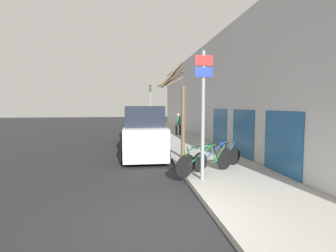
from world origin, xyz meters
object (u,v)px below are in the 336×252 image
Objects in this scene: bicycle_1 at (208,159)px; street_tree at (180,111)px; bicycle_0 at (206,162)px; parked_car_1 at (138,126)px; bicycle_2 at (218,157)px; pedestrian_near at (178,123)px; signpost at (203,111)px; parked_car_0 at (144,135)px; traffic_light at (150,99)px.

bicycle_1 is 3.03m from street_tree.
bicycle_0 is 9.54m from parked_car_1.
pedestrian_near is (0.54, 10.86, 0.56)m from bicycle_2.
signpost is 1.85m from bicycle_0.
signpost reaches higher than parked_car_0.
bicycle_2 is 4.00m from parked_car_0.
bicycle_2 is at bearing -72.97° from bicycle_0.
street_tree is (1.67, -6.49, 1.16)m from parked_car_1.
parked_car_1 is 0.95× the size of traffic_light.
parked_car_1 reaches higher than bicycle_1.
parked_car_1 is (-0.16, 5.57, -0.03)m from parked_car_0.
parked_car_1 is at bearing 92.55° from parked_car_0.
parked_car_0 is at bearing 62.90° from pedestrian_near.
parked_car_1 is at bearing -16.17° from bicycle_0.
street_tree is (-0.50, 2.50, 1.65)m from bicycle_1.
bicycle_0 is 3.30m from street_tree.
pedestrian_near is 0.37× the size of traffic_light.
parked_car_1 is 6.80m from street_tree.
bicycle_1 is 0.51× the size of traffic_light.
parked_car_0 is 14.67m from traffic_light.
bicycle_1 is 0.52× the size of parked_car_0.
pedestrian_near is (3.03, 7.77, 0.03)m from parked_car_0.
traffic_light is at bearing -82.02° from pedestrian_near.
signpost is at bearing 115.18° from bicycle_2.
parked_car_0 is at bearing -2.21° from bicycle_0.
parked_car_1 is 2.58× the size of pedestrian_near.
bicycle_2 is 17.77m from traffic_light.
traffic_light reaches higher than bicycle_2.
bicycle_2 is at bearing 54.37° from signpost.
parked_car_1 is at bearing -12.16° from bicycle_2.
traffic_light is at bearing 90.43° from street_tree.
bicycle_2 is (0.96, 1.34, -1.71)m from signpost.
bicycle_2 is (0.66, 0.67, -0.01)m from bicycle_0.
bicycle_1 is at bearing -79.38° from parked_car_1.
parked_car_1 reaches higher than pedestrian_near.
signpost is 1.77× the size of bicycle_2.
traffic_light is at bearing 77.22° from parked_car_1.
bicycle_2 is 0.52× the size of parked_car_1.
parked_car_0 is 1.05× the size of street_tree.
bicycle_1 is (0.17, 0.34, 0.00)m from bicycle_0.
pedestrian_near is at bearing 31.75° from parked_car_1.
bicycle_1 is at bearing -88.05° from traffic_light.
bicycle_0 is at bearing 125.71° from bicycle_1.
traffic_light reaches higher than bicycle_0.
bicycle_0 reaches higher than bicycle_2.
signpost is at bearing 127.67° from bicycle_1.
bicycle_2 is at bearing -65.58° from street_tree.
parked_car_0 reaches higher than bicycle_0.
parked_car_1 is (-1.69, 9.99, -1.21)m from signpost.
traffic_light reaches higher than bicycle_1.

